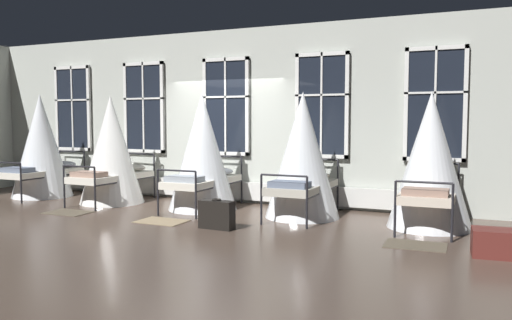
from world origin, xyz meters
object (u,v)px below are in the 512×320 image
at_px(cot_first, 41,147).
at_px(cot_fourth, 303,157).
at_px(cot_second, 111,151).
at_px(cot_fifth, 430,162).
at_px(suitcase_dark, 217,215).
at_px(travel_trunk, 500,243).
at_px(cot_third, 202,153).

height_order(cot_first, cot_fourth, cot_first).
relative_size(cot_second, cot_fifth, 1.02).
bearing_deg(cot_fourth, suitcase_dark, 148.96).
bearing_deg(cot_first, cot_fifth, -90.07).
relative_size(suitcase_dark, travel_trunk, 0.89).
xyz_separation_m(suitcase_dark, travel_trunk, (3.96, -0.05, -0.05)).
xyz_separation_m(cot_fifth, suitcase_dark, (-2.99, -1.43, -0.81)).
xyz_separation_m(cot_second, travel_trunk, (7.12, -1.45, -0.89)).
distance_m(cot_fifth, suitcase_dark, 3.41).
height_order(cot_second, cot_fifth, cot_second).
bearing_deg(travel_trunk, cot_second, 168.53).
height_order(cot_third, suitcase_dark, cot_third).
relative_size(cot_first, cot_third, 1.03).
height_order(cot_third, travel_trunk, cot_third).
height_order(cot_fifth, suitcase_dark, cot_fifth).
bearing_deg(cot_first, travel_trunk, -99.25).
relative_size(cot_fourth, suitcase_dark, 3.80).
distance_m(cot_third, travel_trunk, 5.35).
bearing_deg(cot_fourth, cot_third, 90.30).
xyz_separation_m(cot_second, cot_fifth, (6.15, 0.04, -0.03)).
bearing_deg(suitcase_dark, cot_third, 129.64).
xyz_separation_m(cot_third, cot_fourth, (1.98, 0.01, -0.01)).
bearing_deg(cot_fourth, travel_trunk, -116.36).
bearing_deg(cot_first, suitcase_dark, -105.76).
distance_m(cot_second, cot_fourth, 4.05).
bearing_deg(cot_third, cot_fifth, -90.61).
distance_m(cot_fourth, cot_fifth, 2.10).
distance_m(cot_first, suitcase_dark, 5.44).
height_order(cot_third, cot_fifth, cot_third).
relative_size(cot_fourth, cot_fifth, 1.02).
relative_size(cot_second, travel_trunk, 3.41).
bearing_deg(cot_second, suitcase_dark, -112.32).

